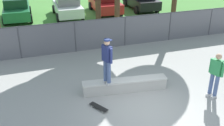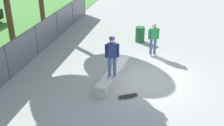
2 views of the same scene
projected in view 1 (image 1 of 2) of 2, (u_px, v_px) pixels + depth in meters
ground_plane at (150, 111)px, 9.77m from camera, size 80.00×80.00×0.00m
grass_strip at (68, 6)px, 23.99m from camera, size 31.80×20.00×0.02m
concrete_ledge at (125, 85)px, 10.94m from camera, size 3.45×0.90×0.50m
skateboarder at (107, 60)px, 10.10m from camera, size 0.38×0.57×1.84m
skateboard at (99, 107)px, 9.86m from camera, size 0.57×0.79×0.09m
chainlink_fence at (101, 32)px, 14.76m from camera, size 19.87×0.07×1.69m
car_green at (17, 8)px, 19.94m from camera, size 2.08×4.23×1.66m
car_white at (67, 6)px, 20.68m from camera, size 2.08×4.23×1.66m
car_red at (105, 2)px, 21.67m from camera, size 2.08×4.23×1.66m
bystander at (216, 74)px, 10.21m from camera, size 0.37×0.57×1.82m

